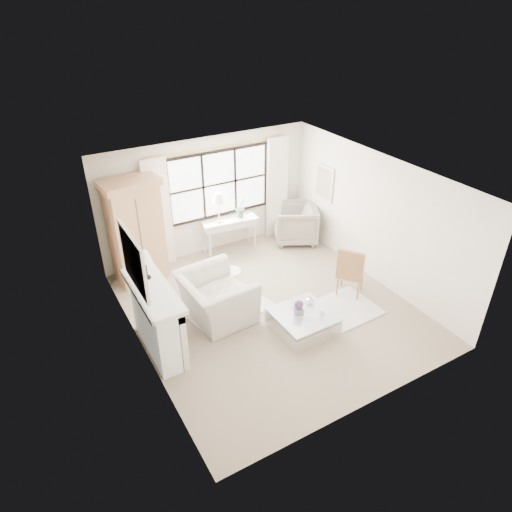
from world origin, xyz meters
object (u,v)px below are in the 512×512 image
(console_table, at_px, (230,234))
(coffee_table, at_px, (303,322))
(club_armchair, at_px, (216,297))
(armoire, at_px, (136,230))

(console_table, distance_m, coffee_table, 3.34)
(club_armchair, relative_size, coffee_table, 1.33)
(club_armchair, bearing_deg, armoire, 18.15)
(armoire, bearing_deg, club_armchair, -75.52)
(armoire, bearing_deg, console_table, -3.61)
(armoire, height_order, console_table, armoire)
(console_table, relative_size, coffee_table, 1.32)
(console_table, bearing_deg, club_armchair, -116.78)
(armoire, distance_m, console_table, 2.32)
(armoire, relative_size, club_armchair, 1.66)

